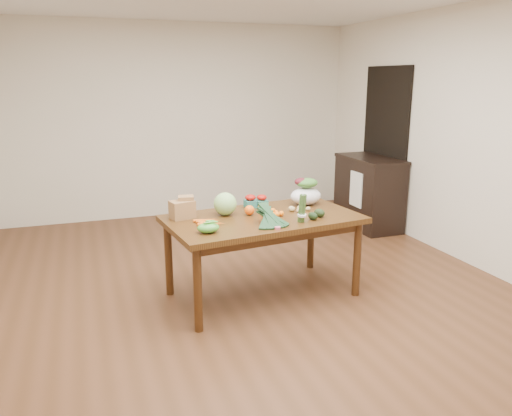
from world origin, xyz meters
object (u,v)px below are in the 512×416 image
object	(u,v)px
cabbage	(225,204)
mandarin_cluster	(273,212)
paper_bag	(182,208)
kale_bunch	(272,217)
cabinet	(369,192)
dining_table	(263,256)
salad_bag	(306,193)
asparagus_bundle	(302,208)

from	to	relation	value
cabbage	mandarin_cluster	bearing A→B (deg)	-25.11
cabbage	mandarin_cluster	world-z (taller)	cabbage
cabbage	paper_bag	bearing A→B (deg)	176.53
mandarin_cluster	kale_bunch	xyz separation A→B (m)	(-0.12, -0.28, 0.04)
cabinet	mandarin_cluster	distance (m)	2.60
dining_table	salad_bag	size ratio (longest dim) A/B	5.53
dining_table	kale_bunch	size ratio (longest dim) A/B	4.23
cabinet	salad_bag	world-z (taller)	salad_bag
cabinet	kale_bunch	distance (m)	2.87
asparagus_bundle	salad_bag	xyz separation A→B (m)	(0.29, 0.55, -0.01)
mandarin_cluster	cabinet	bearing A→B (deg)	39.00
asparagus_bundle	dining_table	bearing A→B (deg)	124.54
asparagus_bundle	salad_bag	bearing A→B (deg)	55.25
cabinet	asparagus_bundle	world-z (taller)	asparagus_bundle
salad_bag	cabinet	bearing A→B (deg)	40.73
salad_bag	dining_table	bearing A→B (deg)	-153.71
dining_table	paper_bag	bearing A→B (deg)	158.01
paper_bag	asparagus_bundle	world-z (taller)	asparagus_bundle
cabinet	mandarin_cluster	bearing A→B (deg)	-141.00
mandarin_cluster	salad_bag	bearing A→B (deg)	32.41
dining_table	paper_bag	xyz separation A→B (m)	(-0.69, 0.18, 0.47)
cabinet	salad_bag	distance (m)	2.09
salad_bag	cabbage	bearing A→B (deg)	-172.75
cabinet	cabbage	size ratio (longest dim) A/B	4.94
kale_bunch	cabbage	bearing A→B (deg)	113.68
paper_bag	kale_bunch	distance (m)	0.81
cabbage	salad_bag	size ratio (longest dim) A/B	0.67
cabinet	kale_bunch	world-z (taller)	cabinet
paper_bag	cabbage	bearing A→B (deg)	-3.47
dining_table	asparagus_bundle	world-z (taller)	asparagus_bundle
asparagus_bundle	paper_bag	bearing A→B (deg)	146.49
asparagus_bundle	mandarin_cluster	bearing A→B (deg)	114.97
dining_table	asparagus_bundle	distance (m)	0.63
paper_bag	salad_bag	size ratio (longest dim) A/B	0.88
cabbage	mandarin_cluster	size ratio (longest dim) A/B	1.15
asparagus_bundle	cabbage	bearing A→B (deg)	134.17
paper_bag	kale_bunch	size ratio (longest dim) A/B	0.67
cabinet	asparagus_bundle	bearing A→B (deg)	-134.31
salad_bag	paper_bag	bearing A→B (deg)	-176.09
asparagus_bundle	salad_bag	distance (m)	0.62
cabinet	cabbage	xyz separation A→B (m)	(-2.39, -1.44, 0.38)
mandarin_cluster	asparagus_bundle	distance (m)	0.32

